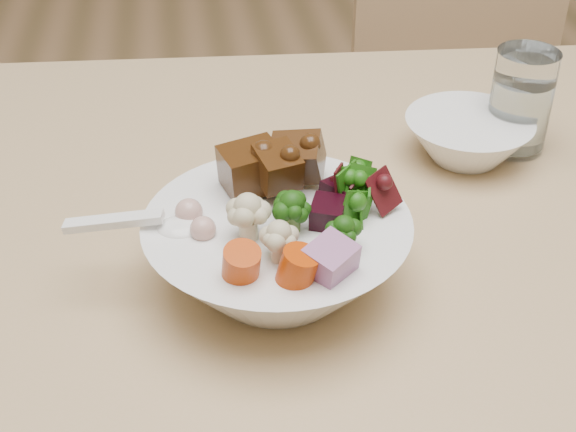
{
  "coord_description": "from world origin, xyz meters",
  "views": [
    {
      "loc": [
        -0.24,
        -0.6,
        1.18
      ],
      "look_at": [
        -0.16,
        -0.06,
        0.79
      ],
      "focal_mm": 50.0,
      "sensor_mm": 36.0,
      "label": 1
    }
  ],
  "objects_px": {
    "chair_far": "(463,145)",
    "side_bowl": "(467,138)",
    "water_glass": "(520,105)",
    "food_bowl": "(279,246)"
  },
  "relations": [
    {
      "from": "chair_far",
      "to": "side_bowl",
      "type": "height_order",
      "value": "chair_far"
    },
    {
      "from": "chair_far",
      "to": "water_glass",
      "type": "xyz_separation_m",
      "value": [
        -0.13,
        -0.45,
        0.32
      ]
    },
    {
      "from": "food_bowl",
      "to": "side_bowl",
      "type": "height_order",
      "value": "food_bowl"
    },
    {
      "from": "chair_far",
      "to": "side_bowl",
      "type": "bearing_deg",
      "value": -109.63
    },
    {
      "from": "water_glass",
      "to": "side_bowl",
      "type": "height_order",
      "value": "water_glass"
    },
    {
      "from": "food_bowl",
      "to": "side_bowl",
      "type": "bearing_deg",
      "value": 38.35
    },
    {
      "from": "side_bowl",
      "to": "water_glass",
      "type": "bearing_deg",
      "value": 12.33
    },
    {
      "from": "chair_far",
      "to": "side_bowl",
      "type": "distance_m",
      "value": 0.58
    },
    {
      "from": "water_glass",
      "to": "chair_far",
      "type": "bearing_deg",
      "value": 74.28
    },
    {
      "from": "chair_far",
      "to": "food_bowl",
      "type": "bearing_deg",
      "value": -120.52
    }
  ]
}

